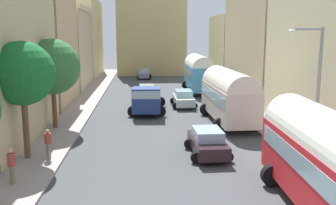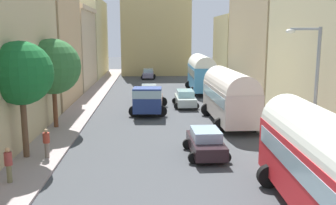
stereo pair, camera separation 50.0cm
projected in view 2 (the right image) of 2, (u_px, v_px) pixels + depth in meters
The scene contains 22 objects.
ground_plane at pixel (162, 103), 36.15m from camera, with size 154.00×154.00×0.00m, color #424448.
sidewalk_left at pixel (87, 104), 35.76m from camera, with size 2.50×70.00×0.14m, color #A29491.
sidewalk_right at pixel (236, 102), 36.52m from camera, with size 2.50×70.00×0.14m, color gray.
building_left_2 at pixel (42, 38), 34.84m from camera, with size 5.99×9.86×12.56m.
building_left_3 at pixel (72, 48), 46.06m from camera, with size 4.97×11.01×9.91m.
building_left_4 at pixel (89, 38), 59.45m from camera, with size 4.50×14.98×12.00m.
building_right_2 at pixel (270, 36), 38.34m from camera, with size 5.41×14.77×12.83m.
building_right_3 at pixel (238, 49), 51.43m from camera, with size 5.31×10.36×9.16m.
distant_church at pixel (156, 31), 62.04m from camera, with size 11.24×7.53×20.23m.
parked_bus_0 at pixel (321, 160), 13.36m from camera, with size 3.44×8.55×3.91m.
parked_bus_1 at pixel (229, 94), 27.81m from camera, with size 3.44×8.71×4.00m.
parked_bus_2 at pixel (201, 72), 42.78m from camera, with size 3.40×8.52×4.28m.
cargo_truck_0 at pixel (148, 99), 31.37m from camera, with size 3.37×7.31×2.42m.
car_0 at pixel (149, 92), 38.19m from camera, with size 2.28×3.62×1.55m.
car_1 at pixel (148, 74), 56.47m from camera, with size 2.27×4.02×1.51m.
car_2 at pixel (206, 142), 20.45m from camera, with size 2.31×4.02×1.49m.
car_3 at pixel (185, 98), 34.48m from camera, with size 2.29×4.31×1.54m.
pedestrian_0 at pixel (9, 164), 16.33m from camera, with size 0.39×0.39×1.74m.
pedestrian_1 at pixel (46, 142), 19.66m from camera, with size 0.45×0.45×1.71m.
streetlamp_near at pixel (312, 88), 17.41m from camera, with size 1.69×0.28×6.93m.
roadside_tree_1 at pixel (21, 74), 19.16m from camera, with size 3.32×3.32×6.29m.
roadside_tree_2 at pixel (53, 67), 25.65m from camera, with size 3.83×3.83×6.33m.
Camera 2 is at (-1.36, -8.53, 6.57)m, focal length 39.86 mm.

